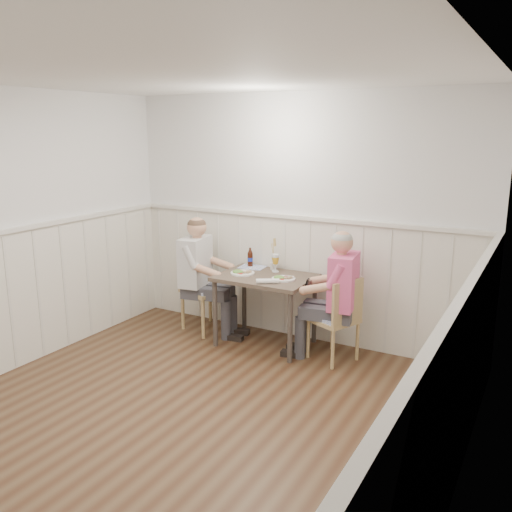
# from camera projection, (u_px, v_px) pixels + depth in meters

# --- Properties ---
(ground_plane) EXTENTS (4.50, 4.50, 0.00)m
(ground_plane) POSITION_uv_depth(u_px,v_px,m) (171.00, 430.00, 4.10)
(ground_plane) COLOR #452A19
(room_shell) EXTENTS (4.04, 4.54, 2.60)m
(room_shell) POSITION_uv_depth(u_px,v_px,m) (163.00, 233.00, 3.75)
(room_shell) COLOR white
(room_shell) RESTS_ON ground
(wainscot) EXTENTS (4.00, 4.49, 1.34)m
(wainscot) POSITION_uv_depth(u_px,v_px,m) (219.00, 317.00, 4.53)
(wainscot) COLOR silver
(wainscot) RESTS_ON ground
(dining_table) EXTENTS (0.96, 0.70, 0.75)m
(dining_table) POSITION_uv_depth(u_px,v_px,m) (265.00, 285.00, 5.60)
(dining_table) COLOR #483D34
(dining_table) RESTS_ON ground
(chair_right) EXTENTS (0.52, 0.52, 0.84)m
(chair_right) POSITION_uv_depth(u_px,v_px,m) (337.00, 316.00, 5.24)
(chair_right) COLOR #9D7B55
(chair_right) RESTS_ON ground
(chair_left) EXTENTS (0.58, 0.58, 0.96)m
(chair_left) POSITION_uv_depth(u_px,v_px,m) (203.00, 284.00, 6.09)
(chair_left) COLOR #9D7B55
(chair_left) RESTS_ON ground
(man_in_pink) EXTENTS (0.65, 0.45, 1.32)m
(man_in_pink) POSITION_uv_depth(u_px,v_px,m) (338.00, 306.00, 5.24)
(man_in_pink) COLOR #3F3F47
(man_in_pink) RESTS_ON ground
(diner_cream) EXTENTS (0.66, 0.46, 1.33)m
(diner_cream) POSITION_uv_depth(u_px,v_px,m) (199.00, 284.00, 5.96)
(diner_cream) COLOR #3F3F47
(diner_cream) RESTS_ON ground
(plate_man) EXTENTS (0.24, 0.24, 0.06)m
(plate_man) POSITION_uv_depth(u_px,v_px,m) (283.00, 278.00, 5.43)
(plate_man) COLOR white
(plate_man) RESTS_ON dining_table
(plate_diner) EXTENTS (0.25, 0.25, 0.06)m
(plate_diner) POSITION_uv_depth(u_px,v_px,m) (241.00, 272.00, 5.64)
(plate_diner) COLOR white
(plate_diner) RESTS_ON dining_table
(beer_glass_a) EXTENTS (0.08, 0.08, 0.19)m
(beer_glass_a) POSITION_uv_depth(u_px,v_px,m) (276.00, 260.00, 5.70)
(beer_glass_a) COLOR silver
(beer_glass_a) RESTS_ON dining_table
(beer_glass_b) EXTENTS (0.07, 0.07, 0.18)m
(beer_glass_b) POSITION_uv_depth(u_px,v_px,m) (275.00, 260.00, 5.74)
(beer_glass_b) COLOR silver
(beer_glass_b) RESTS_ON dining_table
(beer_bottle) EXTENTS (0.06, 0.06, 0.21)m
(beer_bottle) POSITION_uv_depth(u_px,v_px,m) (250.00, 258.00, 5.94)
(beer_bottle) COLOR black
(beer_bottle) RESTS_ON dining_table
(rolled_napkin) EXTENTS (0.22, 0.16, 0.05)m
(rolled_napkin) POSITION_uv_depth(u_px,v_px,m) (268.00, 281.00, 5.29)
(rolled_napkin) COLOR white
(rolled_napkin) RESTS_ON dining_table
(grass_vase) EXTENTS (0.04, 0.04, 0.37)m
(grass_vase) POSITION_uv_depth(u_px,v_px,m) (272.00, 255.00, 5.79)
(grass_vase) COLOR silver
(grass_vase) RESTS_ON dining_table
(gingham_mat) EXTENTS (0.29, 0.25, 0.01)m
(gingham_mat) POSITION_uv_depth(u_px,v_px,m) (252.00, 267.00, 5.92)
(gingham_mat) COLOR #6176C6
(gingham_mat) RESTS_ON dining_table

